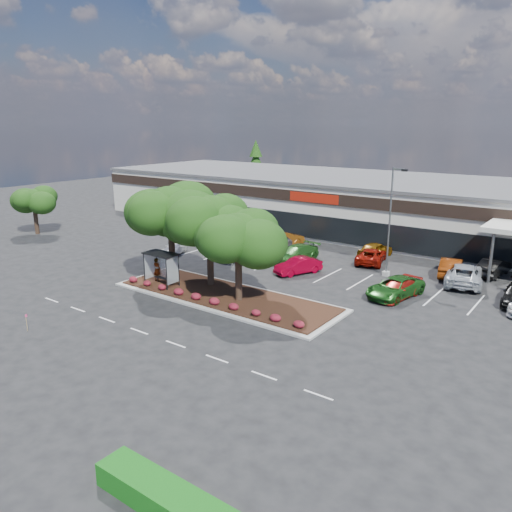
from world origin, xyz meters
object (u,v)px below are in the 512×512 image
Objects in this scene: light_pole at (390,230)px; car_1 at (241,250)px; car_0 at (175,247)px; survey_stake at (26,320)px.

car_1 is at bearing -169.24° from light_pole.
car_1 is at bearing -1.11° from car_0.
light_pole reaches higher than survey_stake.
survey_stake is 21.80m from car_1.
light_pole is 14.37m from car_1.
light_pole is 2.36× the size of car_0.
car_0 is at bearing -151.97° from car_1.
survey_stake is 20.15m from car_0.
car_1 is (-0.05, 21.80, 0.07)m from survey_stake.
light_pole reaches higher than car_1.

